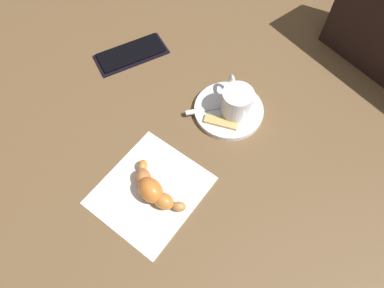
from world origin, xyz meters
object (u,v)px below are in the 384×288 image
at_px(espresso_cup, 237,102).
at_px(napkin, 150,190).
at_px(cell_phone, 131,54).
at_px(sugar_packet, 221,122).
at_px(croissant, 153,189).
at_px(saucer, 229,110).
at_px(teaspoon, 230,104).

relative_size(espresso_cup, napkin, 0.45).
relative_size(napkin, cell_phone, 1.08).
xyz_separation_m(espresso_cup, sugar_packet, (0.04, -0.01, -0.03)).
xyz_separation_m(sugar_packet, cell_phone, (-0.07, -0.25, -0.01)).
relative_size(sugar_packet, croissant, 0.53).
relative_size(saucer, teaspoon, 1.25).
bearing_deg(croissant, espresso_cup, 167.15).
bearing_deg(teaspoon, cell_phone, -95.84).
bearing_deg(cell_phone, saucer, 82.19).
distance_m(espresso_cup, cell_phone, 0.27).
xyz_separation_m(saucer, napkin, (0.21, -0.05, -0.00)).
xyz_separation_m(teaspoon, sugar_packet, (0.05, 0.00, 0.00)).
height_order(sugar_packet, napkin, sugar_packet).
xyz_separation_m(espresso_cup, napkin, (0.21, -0.06, -0.04)).
height_order(teaspoon, cell_phone, teaspoon).
distance_m(sugar_packet, croissant, 0.18).
bearing_deg(sugar_packet, napkin, -116.73).
height_order(espresso_cup, cell_phone, espresso_cup).
bearing_deg(napkin, cell_phone, -140.35).
xyz_separation_m(napkin, croissant, (0.00, 0.01, 0.02)).
height_order(teaspoon, croissant, croissant).
bearing_deg(saucer, teaspoon, -169.42).
height_order(saucer, croissant, croissant).
height_order(napkin, croissant, croissant).
distance_m(sugar_packet, napkin, 0.18).
bearing_deg(croissant, saucer, 170.33).
bearing_deg(napkin, teaspoon, 168.94).
bearing_deg(teaspoon, sugar_packet, 3.51).
relative_size(sugar_packet, napkin, 0.36).
distance_m(teaspoon, sugar_packet, 0.05).
bearing_deg(cell_phone, teaspoon, 84.16).
distance_m(sugar_packet, cell_phone, 0.26).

